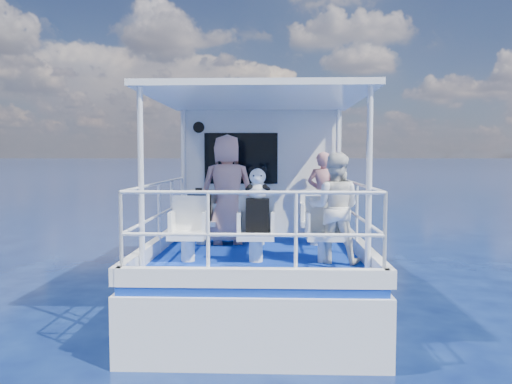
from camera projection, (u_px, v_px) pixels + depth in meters
ground at (258, 304)px, 7.72m from camera, size 2000.00×2000.00×0.00m
hull at (260, 287)px, 8.72m from camera, size 3.00×7.00×1.60m
deck at (260, 239)px, 8.66m from camera, size 2.90×6.90×0.10m
cabin at (262, 171)px, 9.88m from camera, size 2.85×2.00×2.20m
canopy at (258, 98)px, 7.31m from camera, size 3.00×3.20×0.08m
canopy_posts at (258, 176)px, 7.33m from camera, size 2.77×2.97×2.20m
railings at (257, 219)px, 7.05m from camera, size 2.84×3.59×1.00m
seat_port_fwd at (202, 232)px, 7.88m from camera, size 0.48×0.46×0.38m
seat_center_fwd at (259, 232)px, 7.85m from camera, size 0.48×0.46×0.38m
seat_stbd_fwd at (316, 233)px, 7.82m from camera, size 0.48×0.46×0.38m
seat_port_aft at (188, 247)px, 6.58m from camera, size 0.48×0.46×0.38m
seat_center_aft at (256, 247)px, 6.55m from camera, size 0.48×0.46×0.38m
seat_stbd_aft at (325, 248)px, 6.52m from camera, size 0.48×0.46×0.38m
passenger_port_fwd at (227, 190)px, 7.84m from camera, size 0.71×0.56×1.72m
passenger_stbd_fwd at (323, 194)px, 8.58m from camera, size 0.61×0.48×1.47m
passenger_stbd_aft at (334, 208)px, 6.47m from camera, size 0.79×0.67×1.43m
backpack_port at (199, 206)px, 7.81m from camera, size 0.34×0.19×0.45m
backpack_center at (258, 216)px, 6.50m from camera, size 0.30×0.17×0.45m
compact_camera at (199, 190)px, 7.78m from camera, size 0.10×0.06×0.06m
panda at (258, 183)px, 6.47m from camera, size 0.27×0.22×0.41m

